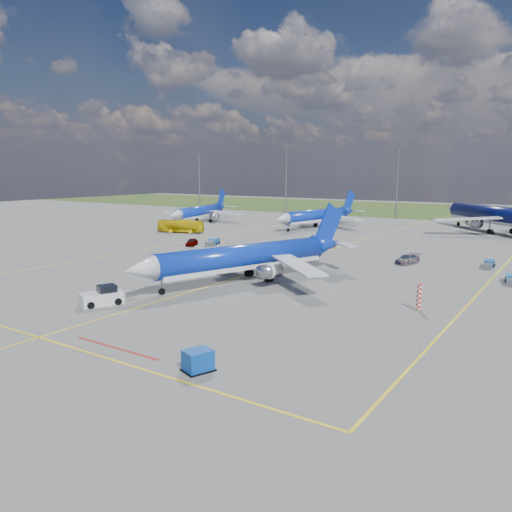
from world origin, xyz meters
The scene contains 18 objects.
ground centered at (0.00, 0.00, 0.00)m, with size 400.00×400.00×0.00m, color #5B5B59.
grass_strip centered at (0.00, 150.00, 0.00)m, with size 400.00×80.00×0.01m, color #2D4719.
taxiway_lines centered at (0.17, 27.70, 0.01)m, with size 60.25×160.00×0.02m.
floodlight_masts centered at (10.00, 110.00, 12.56)m, with size 202.20×0.50×22.70m.
warning_post centered at (26.00, 8.00, 1.50)m, with size 0.50×0.50×3.00m, color red.
bg_jet_nw centered at (-53.26, 66.15, 0.00)m, with size 26.72×35.07×9.19m, color #0C2BAC, non-canonical shape.
bg_jet_nnw centered at (-18.99, 72.98, 0.00)m, with size 26.72×35.07×9.18m, color #0C2BAC, non-canonical shape.
bg_jet_n centered at (21.61, 87.44, 0.00)m, with size 35.77×46.95×12.30m, color #070D40, non-canonical shape.
main_airliner centered at (2.22, 9.26, 0.00)m, with size 28.17×36.97×9.68m, color #0C2BAC, non-canonical shape.
pushback_tug centered at (-4.26, -9.26, 0.87)m, with size 4.00×6.32×2.15m.
uld_container centered at (16.90, -17.86, 0.81)m, with size 1.61×2.01×1.61m, color #0B41A3.
apron_bus centered at (-41.92, 45.43, 1.57)m, with size 2.64×11.30×3.15m, color yellow.
service_car_a centered at (-25.35, 30.29, 0.74)m, with size 1.74×4.32×1.47m, color #999999.
service_car_b centered at (-2.51, 43.77, 0.71)m, with size 2.35×5.09×1.42m, color #999999.
service_car_c centered at (16.64, 34.75, 0.75)m, with size 2.09×5.15×1.49m, color #999999.
baggage_tug_w centered at (32.59, 28.04, 0.49)m, with size 1.77×4.75×1.04m.
baggage_tug_c centered at (-22.44, 33.33, 0.58)m, with size 3.27×5.63×1.23m.
baggage_tug_e centered at (28.20, 38.37, 0.48)m, with size 1.44×4.63×1.03m.
Camera 1 is at (40.16, -45.01, 14.82)m, focal length 35.00 mm.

